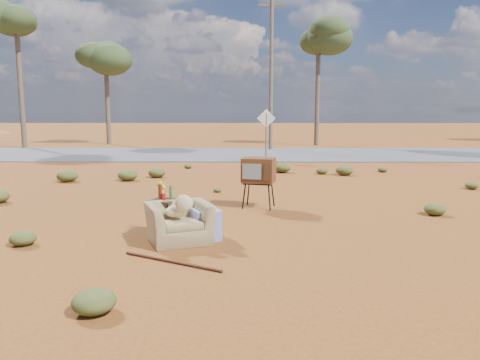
{
  "coord_description": "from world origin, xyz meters",
  "views": [
    {
      "loc": [
        0.55,
        -7.66,
        2.15
      ],
      "look_at": [
        0.48,
        1.32,
        0.8
      ],
      "focal_mm": 35.0,
      "sensor_mm": 36.0,
      "label": 1
    }
  ],
  "objects": [
    {
      "name": "rusty_bar",
      "position": [
        -0.46,
        -1.29,
        0.02
      ],
      "size": [
        1.49,
        0.85,
        0.04
      ],
      "primitive_type": "cylinder",
      "rotation": [
        0.0,
        1.57,
        -0.5
      ],
      "color": "#512615",
      "rests_on": "ground"
    },
    {
      "name": "eucalyptus_center",
      "position": [
        5.0,
        21.0,
        6.43
      ],
      "size": [
        3.2,
        3.2,
        7.6
      ],
      "color": "brown",
      "rests_on": "ground"
    },
    {
      "name": "side_table",
      "position": [
        -0.83,
        0.24,
        0.65
      ],
      "size": [
        0.57,
        0.57,
        0.89
      ],
      "rotation": [
        0.0,
        0.0,
        -0.4
      ],
      "color": "#362613",
      "rests_on": "ground"
    },
    {
      "name": "ground",
      "position": [
        0.0,
        0.0,
        0.0
      ],
      "size": [
        140.0,
        140.0,
        0.0
      ],
      "primitive_type": "plane",
      "color": "brown",
      "rests_on": "ground"
    },
    {
      "name": "armchair",
      "position": [
        -0.43,
        -0.17,
        0.41
      ],
      "size": [
        1.29,
        1.13,
        0.87
      ],
      "rotation": [
        0.0,
        0.0,
        0.39
      ],
      "color": "olive",
      "rests_on": "ground"
    },
    {
      "name": "scrub_patch",
      "position": [
        -0.82,
        4.41,
        0.14
      ],
      "size": [
        17.49,
        8.07,
        0.33
      ],
      "color": "#4D5224",
      "rests_on": "ground"
    },
    {
      "name": "eucalyptus_near_left",
      "position": [
        -8.0,
        22.0,
        5.45
      ],
      "size": [
        3.2,
        3.2,
        6.6
      ],
      "color": "brown",
      "rests_on": "ground"
    },
    {
      "name": "tv_unit",
      "position": [
        0.88,
        2.52,
        0.82
      ],
      "size": [
        0.79,
        0.69,
        1.11
      ],
      "rotation": [
        0.0,
        0.0,
        -0.23
      ],
      "color": "black",
      "rests_on": "ground"
    },
    {
      "name": "highway",
      "position": [
        0.0,
        15.0,
        0.02
      ],
      "size": [
        140.0,
        7.0,
        0.04
      ],
      "primitive_type": "cube",
      "color": "#565659",
      "rests_on": "ground"
    },
    {
      "name": "road_sign",
      "position": [
        1.5,
        12.0,
        1.5
      ],
      "size": [
        0.78,
        0.06,
        2.19
      ],
      "color": "brown",
      "rests_on": "ground"
    },
    {
      "name": "utility_pole_center",
      "position": [
        2.0,
        17.5,
        4.15
      ],
      "size": [
        1.4,
        0.2,
        8.0
      ],
      "color": "brown",
      "rests_on": "ground"
    },
    {
      "name": "eucalyptus_left",
      "position": [
        -12.0,
        19.0,
        6.92
      ],
      "size": [
        3.2,
        3.2,
        8.1
      ],
      "color": "brown",
      "rests_on": "ground"
    }
  ]
}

